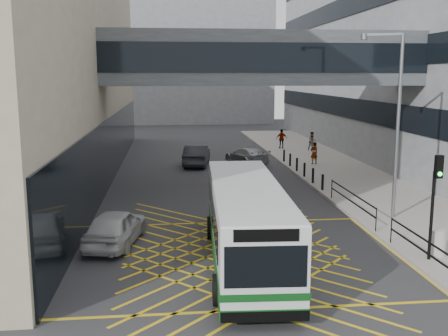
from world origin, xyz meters
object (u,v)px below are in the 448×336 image
object	(u,v)px
car_silver	(247,155)
pedestrian_a	(314,153)
street_lamp	(394,115)
litter_bin	(438,243)
car_dark	(197,155)
pedestrian_c	(282,139)
bus	(246,221)
car_white	(116,227)
pedestrian_b	(312,141)
traffic_light	(435,192)

from	to	relation	value
car_silver	pedestrian_a	distance (m)	5.00
street_lamp	litter_bin	bearing A→B (deg)	-72.46
car_dark	pedestrian_c	distance (m)	10.71
bus	car_dark	distance (m)	20.61
car_white	pedestrian_a	size ratio (longest dim) A/B	2.83
pedestrian_b	pedestrian_c	distance (m)	2.81
car_silver	litter_bin	distance (m)	21.61
traffic_light	bus	bearing A→B (deg)	166.60
car_silver	pedestrian_a	size ratio (longest dim) A/B	2.68
bus	litter_bin	distance (m)	7.01
street_lamp	pedestrian_b	distance (m)	21.90
litter_bin	car_silver	bearing A→B (deg)	100.10
car_dark	pedestrian_c	xyz separation A→B (m)	(7.94, 7.19, 0.25)
car_silver	pedestrian_a	bearing A→B (deg)	140.03
car_dark	car_silver	bearing A→B (deg)	-166.97
car_white	car_silver	size ratio (longest dim) A/B	1.05
pedestrian_a	pedestrian_b	size ratio (longest dim) A/B	1.01
car_white	pedestrian_a	world-z (taller)	pedestrian_a
street_lamp	pedestrian_c	world-z (taller)	street_lamp
car_white	street_lamp	size ratio (longest dim) A/B	0.55
car_dark	litter_bin	size ratio (longest dim) A/B	5.16
street_lamp	pedestrian_a	distance (m)	15.02
pedestrian_c	litter_bin	bearing A→B (deg)	89.61
car_white	pedestrian_b	distance (m)	27.77
traffic_light	street_lamp	size ratio (longest dim) A/B	0.46
car_dark	pedestrian_b	xyz separation A→B (m)	(10.30, 5.66, 0.19)
pedestrian_a	pedestrian_c	bearing A→B (deg)	-103.03
pedestrian_b	car_silver	bearing A→B (deg)	-146.73
litter_bin	car_white	bearing A→B (deg)	165.75
car_white	pedestrian_a	distance (m)	21.03
street_lamp	pedestrian_b	world-z (taller)	street_lamp
pedestrian_a	traffic_light	bearing A→B (deg)	68.92
litter_bin	pedestrian_b	bearing A→B (deg)	84.11
pedestrian_c	car_white	bearing A→B (deg)	64.76
car_silver	litter_bin	size ratio (longest dim) A/B	4.57
street_lamp	pedestrian_c	xyz separation A→B (m)	(-0.02, 22.95, -3.83)
pedestrian_b	traffic_light	bearing A→B (deg)	-103.10
bus	litter_bin	size ratio (longest dim) A/B	10.94
pedestrian_a	car_dark	bearing A→B (deg)	-25.34
pedestrian_c	bus	bearing A→B (deg)	75.62
traffic_light	pedestrian_c	size ratio (longest dim) A/B	2.21
bus	pedestrian_a	xyz separation A→B (m)	(7.91, 19.33, -0.57)
bus	pedestrian_a	size ratio (longest dim) A/B	6.43
bus	traffic_light	size ratio (longest dim) A/B	2.75
traffic_light	pedestrian_a	bearing A→B (deg)	80.16
pedestrian_c	traffic_light	bearing A→B (deg)	88.62
traffic_light	litter_bin	bearing A→B (deg)	36.21
traffic_light	pedestrian_a	distance (m)	20.32
litter_bin	car_dark	bearing A→B (deg)	109.75
car_white	pedestrian_c	bearing A→B (deg)	-104.23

